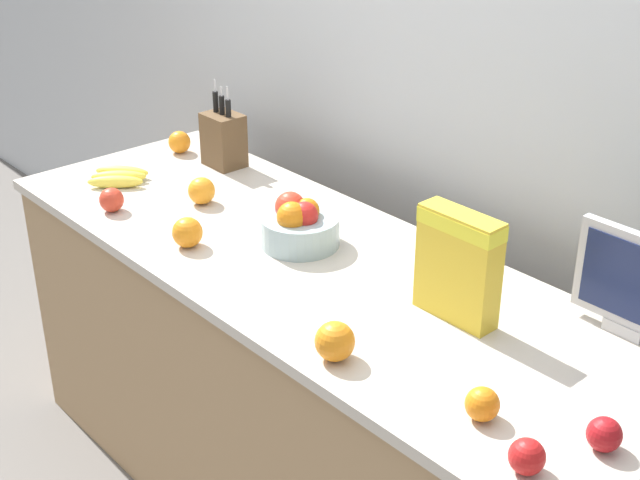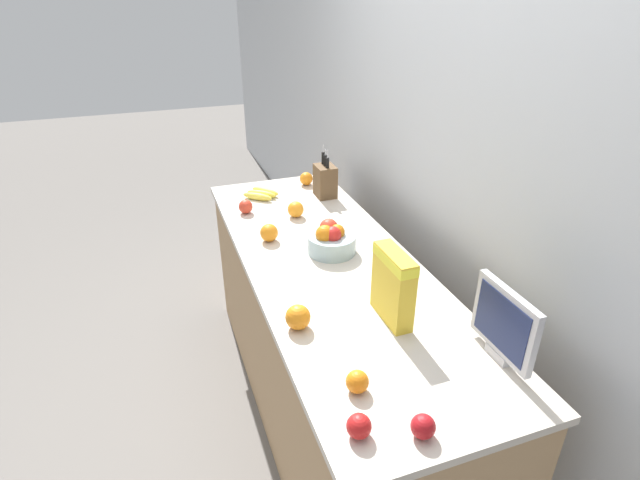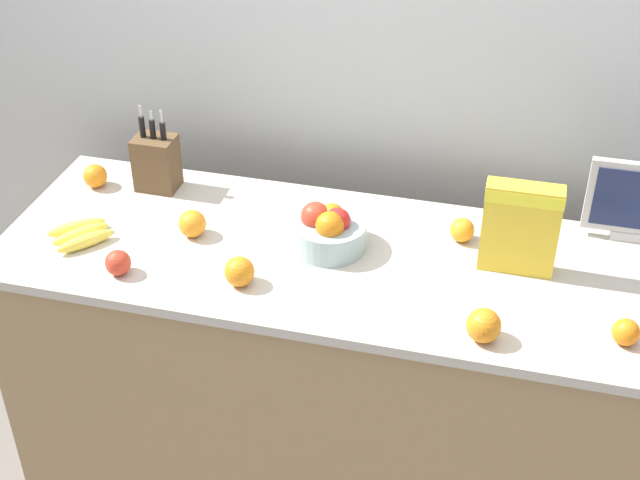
{
  "view_description": "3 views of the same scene",
  "coord_description": "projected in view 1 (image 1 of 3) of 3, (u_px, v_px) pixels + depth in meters",
  "views": [
    {
      "loc": [
        1.58,
        -1.36,
        1.96
      ],
      "look_at": [
        0.06,
        -0.02,
        0.95
      ],
      "focal_mm": 50.0,
      "sensor_mm": 36.0,
      "label": 1
    },
    {
      "loc": [
        1.73,
        -0.66,
        1.95
      ],
      "look_at": [
        0.01,
        -0.05,
        0.99
      ],
      "focal_mm": 28.0,
      "sensor_mm": 36.0,
      "label": 2
    },
    {
      "loc": [
        0.42,
        -2.03,
        2.33
      ],
      "look_at": [
        -0.1,
        -0.01,
        0.92
      ],
      "focal_mm": 50.0,
      "sensor_mm": 36.0,
      "label": 3
    }
  ],
  "objects": [
    {
      "name": "small_monitor",
      "position": [
        632.0,
        282.0,
        1.96
      ],
      "size": [
        0.27,
        0.03,
        0.25
      ],
      "color": "#B7B7BC",
      "rests_on": "counter"
    },
    {
      "name": "apple_near_bananas",
      "position": [
        527.0,
        456.0,
        1.59
      ],
      "size": [
        0.07,
        0.07,
        0.07
      ],
      "primitive_type": "sphere",
      "color": "red",
      "rests_on": "counter"
    },
    {
      "name": "counter",
      "position": [
        310.0,
        393.0,
        2.55
      ],
      "size": [
        2.07,
        0.71,
        0.87
      ],
      "color": "tan",
      "rests_on": "ground_plane"
    },
    {
      "name": "apple_rear",
      "position": [
        604.0,
        434.0,
        1.65
      ],
      "size": [
        0.07,
        0.07,
        0.07
      ],
      "primitive_type": "sphere",
      "color": "#A31419",
      "rests_on": "counter"
    },
    {
      "name": "apple_by_knife_block",
      "position": [
        112.0,
        200.0,
        2.61
      ],
      "size": [
        0.07,
        0.07,
        0.07
      ],
      "primitive_type": "sphere",
      "color": "red",
      "rests_on": "counter"
    },
    {
      "name": "orange_front_left",
      "position": [
        335.0,
        341.0,
        1.91
      ],
      "size": [
        0.09,
        0.09,
        0.09
      ],
      "primitive_type": "sphere",
      "color": "orange",
      "rests_on": "counter"
    },
    {
      "name": "orange_front_center",
      "position": [
        179.0,
        142.0,
        3.04
      ],
      "size": [
        0.08,
        0.08,
        0.08
      ],
      "primitive_type": "sphere",
      "color": "orange",
      "rests_on": "counter"
    },
    {
      "name": "cereal_box",
      "position": [
        458.0,
        261.0,
        2.03
      ],
      "size": [
        0.21,
        0.07,
        0.27
      ],
      "rotation": [
        0.0,
        0.0,
        0.01
      ],
      "color": "gold",
      "rests_on": "counter"
    },
    {
      "name": "fruit_bowl",
      "position": [
        299.0,
        225.0,
        2.4
      ],
      "size": [
        0.22,
        0.22,
        0.14
      ],
      "color": "#99B2B7",
      "rests_on": "counter"
    },
    {
      "name": "orange_mid_left",
      "position": [
        482.0,
        404.0,
        1.73
      ],
      "size": [
        0.07,
        0.07,
        0.07
      ],
      "primitive_type": "sphere",
      "color": "orange",
      "rests_on": "counter"
    },
    {
      "name": "orange_back_center",
      "position": [
        187.0,
        232.0,
        2.4
      ],
      "size": [
        0.08,
        0.08,
        0.08
      ],
      "primitive_type": "sphere",
      "color": "orange",
      "rests_on": "counter"
    },
    {
      "name": "orange_near_bowl",
      "position": [
        433.0,
        265.0,
        2.24
      ],
      "size": [
        0.07,
        0.07,
        0.07
      ],
      "primitive_type": "sphere",
      "color": "orange",
      "rests_on": "counter"
    },
    {
      "name": "banana_bunch",
      "position": [
        119.0,
        177.0,
        2.81
      ],
      "size": [
        0.21,
        0.21,
        0.04
      ],
      "rotation": [
        0.0,
        0.0,
        0.79
      ],
      "color": "yellow",
      "rests_on": "counter"
    },
    {
      "name": "orange_by_cereal",
      "position": [
        202.0,
        191.0,
        2.66
      ],
      "size": [
        0.08,
        0.08,
        0.08
      ],
      "primitive_type": "sphere",
      "color": "orange",
      "rests_on": "counter"
    },
    {
      "name": "knife_block",
      "position": [
        224.0,
        139.0,
        2.91
      ],
      "size": [
        0.13,
        0.1,
        0.28
      ],
      "color": "brown",
      "rests_on": "counter"
    },
    {
      "name": "wall_back",
      "position": [
        462.0,
        60.0,
        2.5
      ],
      "size": [
        9.0,
        0.06,
        2.6
      ],
      "color": "silver",
      "rests_on": "ground_plane"
    }
  ]
}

